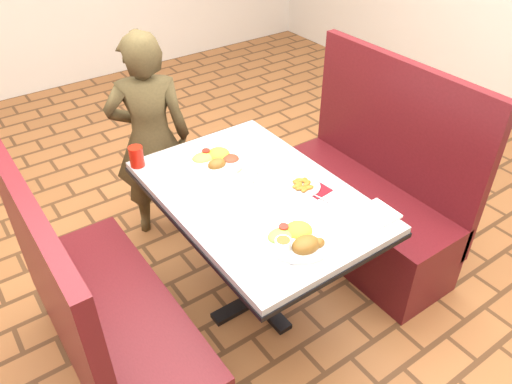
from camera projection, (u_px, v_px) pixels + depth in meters
dining_table at (256, 208)px, 2.42m from camera, size 0.81×1.21×0.75m
booth_bench_left at (111, 328)px, 2.24m from camera, size 0.47×1.20×1.17m
booth_bench_right at (365, 203)px, 2.98m from camera, size 0.47×1.20×1.17m
diner_person at (151, 139)px, 2.95m from camera, size 0.56×0.48×1.31m
near_dinner_plate at (298, 236)px, 2.06m from camera, size 0.29×0.29×0.09m
far_dinner_plate at (216, 157)px, 2.56m from camera, size 0.29×0.29×0.07m
plantain_plate at (302, 185)px, 2.39m from camera, size 0.17×0.17×0.03m
maroon_napkin at (317, 190)px, 2.38m from camera, size 0.12×0.12×0.00m
spoon_utensil at (319, 198)px, 2.32m from camera, size 0.04×0.12×0.00m
red_tumbler at (136, 157)px, 2.52m from camera, size 0.07×0.07×0.11m
paper_napkin at (373, 216)px, 2.21m from camera, size 0.21×0.16×0.01m
knife_utensil at (298, 233)px, 2.11m from camera, size 0.03×0.16×0.00m
fork_utensil at (286, 250)px, 2.02m from camera, size 0.07×0.15×0.00m
lettuce_shreds at (256, 183)px, 2.42m from camera, size 0.28×0.32×0.00m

